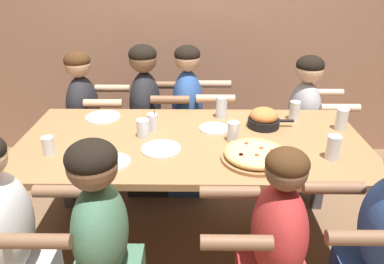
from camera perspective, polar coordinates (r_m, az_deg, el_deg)
ground_plane at (r=2.69m, az=0.00°, el=-16.62°), size 18.00×18.00×0.00m
dining_table at (r=2.28m, az=0.00°, el=-3.01°), size 2.06×0.98×0.80m
pizza_board_main at (r=2.04m, az=9.65°, el=-3.48°), size 0.37×0.37×0.05m
skillet_bowl at (r=2.43m, az=10.90°, el=2.03°), size 0.29×0.20×0.13m
empty_plate_a at (r=2.03m, az=-12.09°, el=-4.51°), size 0.20×0.20×0.02m
empty_plate_b at (r=2.12m, az=-4.73°, el=-2.59°), size 0.22×0.22×0.02m
empty_plate_c at (r=2.37m, az=3.37°, el=0.55°), size 0.19×0.19×0.02m
empty_plate_d at (r=2.61m, az=-13.40°, el=2.23°), size 0.23×0.23×0.02m
cocktail_glass_blue at (r=2.36m, az=-6.04°, el=1.39°), size 0.07×0.07×0.13m
drinking_glass_a at (r=2.27m, az=-7.46°, el=0.39°), size 0.08×0.08×0.11m
drinking_glass_b at (r=2.59m, az=15.36°, el=3.16°), size 0.07×0.07×0.13m
drinking_glass_c at (r=2.20m, az=-21.03°, el=-1.95°), size 0.07×0.07×0.10m
drinking_glass_d at (r=2.14m, az=20.68°, el=-2.40°), size 0.07×0.07×0.13m
drinking_glass_e at (r=2.52m, az=21.81°, el=1.64°), size 0.07×0.07×0.14m
drinking_glass_f at (r=2.53m, az=4.51°, el=3.55°), size 0.08×0.08×0.15m
drinking_glass_g at (r=2.21m, az=6.26°, el=-0.04°), size 0.07×0.07×0.12m
diner_far_center at (r=2.98m, az=-0.60°, el=0.68°), size 0.51×0.40×1.21m
diner_near_right at (r=2.00m, az=26.74°, el=-17.45°), size 0.51×0.40×1.15m
diner_far_midleft at (r=3.00m, az=-6.87°, el=0.90°), size 0.51×0.40×1.22m
diner_near_left at (r=2.00m, az=-25.87°, el=-17.22°), size 0.51×0.40×1.16m
diner_near_midleft at (r=1.85m, az=-13.33°, el=-18.43°), size 0.51×0.40×1.14m
diner_far_left at (r=3.12m, az=-15.78°, el=0.37°), size 0.51×0.40×1.17m
diner_far_right at (r=3.11m, az=16.38°, el=0.12°), size 0.51×0.40×1.14m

